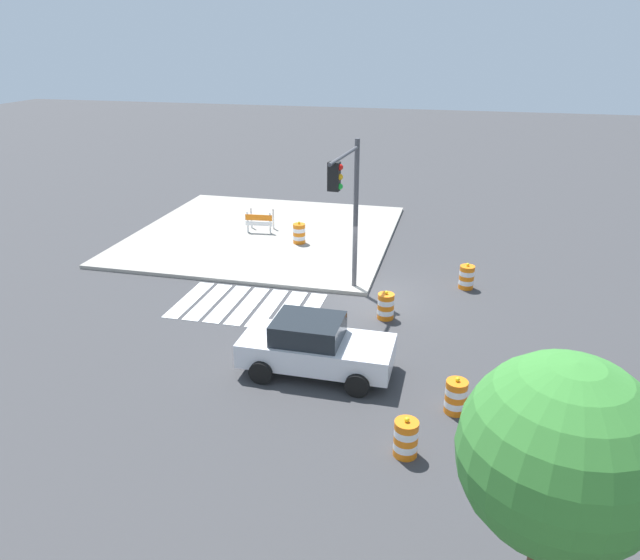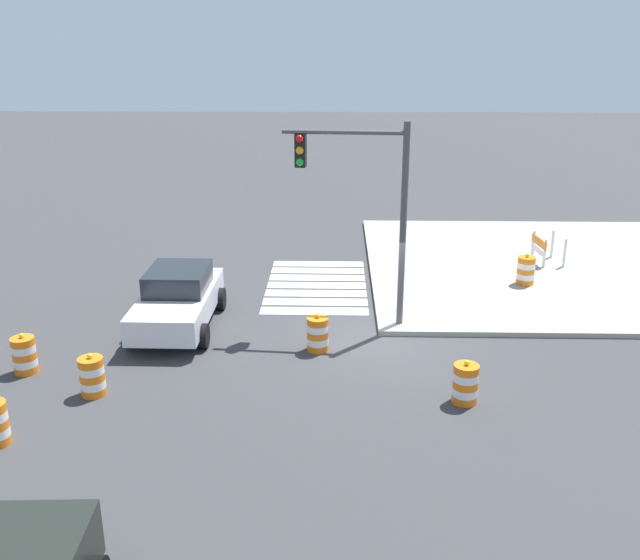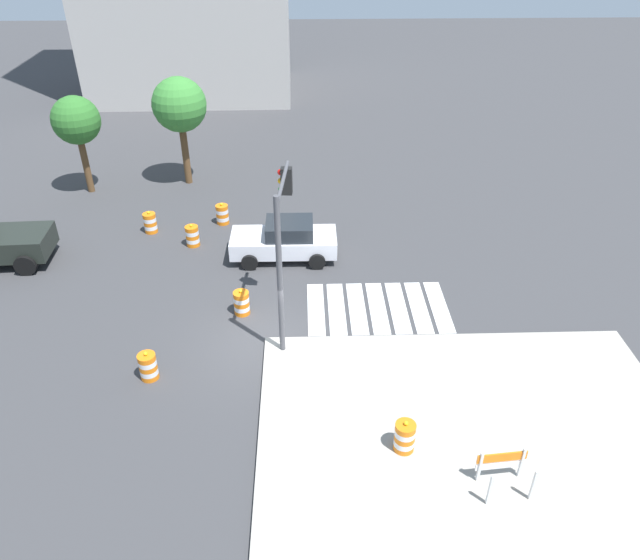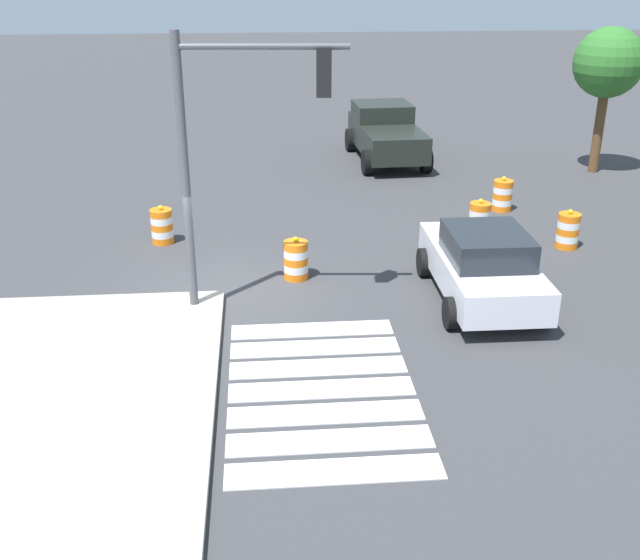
% 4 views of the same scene
% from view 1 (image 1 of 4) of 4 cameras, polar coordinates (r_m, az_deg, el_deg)
% --- Properties ---
extents(ground_plane, '(120.00, 120.00, 0.00)m').
position_cam_1_polar(ground_plane, '(22.10, 4.50, -1.60)').
color(ground_plane, '#38383A').
extents(sidewalk_corner, '(12.00, 12.00, 0.15)m').
position_cam_1_polar(sidewalk_corner, '(28.91, -5.34, 4.40)').
color(sidewalk_corner, '#9E998E').
rests_on(sidewalk_corner, ground).
extents(crosswalk_stripes, '(5.10, 3.20, 0.02)m').
position_cam_1_polar(crosswalk_stripes, '(21.46, -6.91, -2.45)').
color(crosswalk_stripes, silver).
rests_on(crosswalk_stripes, ground).
extents(sports_car, '(4.31, 2.16, 1.63)m').
position_cam_1_polar(sports_car, '(16.97, -0.50, -6.32)').
color(sports_car, silver).
rests_on(sports_car, ground).
extents(traffic_barrel_near_corner, '(0.56, 0.56, 1.02)m').
position_cam_1_polar(traffic_barrel_near_corner, '(15.83, 12.84, -10.79)').
color(traffic_barrel_near_corner, orange).
rests_on(traffic_barrel_near_corner, ground).
extents(traffic_barrel_crosswalk_end, '(0.56, 0.56, 1.02)m').
position_cam_1_polar(traffic_barrel_crosswalk_end, '(20.34, 6.29, -2.49)').
color(traffic_barrel_crosswalk_end, orange).
rests_on(traffic_barrel_crosswalk_end, ground).
extents(traffic_barrel_median_near, '(0.56, 0.56, 1.02)m').
position_cam_1_polar(traffic_barrel_median_near, '(14.97, 20.74, -13.98)').
color(traffic_barrel_median_near, orange).
rests_on(traffic_barrel_median_near, ground).
extents(traffic_barrel_median_far, '(0.56, 0.56, 1.02)m').
position_cam_1_polar(traffic_barrel_median_far, '(23.28, 13.81, 0.27)').
color(traffic_barrel_median_far, orange).
rests_on(traffic_barrel_median_far, ground).
extents(traffic_barrel_far_curb, '(0.56, 0.56, 1.02)m').
position_cam_1_polar(traffic_barrel_far_curb, '(14.21, 8.19, -14.71)').
color(traffic_barrel_far_curb, orange).
rests_on(traffic_barrel_far_curb, ground).
extents(traffic_barrel_on_sidewalk, '(0.56, 0.56, 1.02)m').
position_cam_1_polar(traffic_barrel_on_sidewalk, '(27.16, -2.00, 4.46)').
color(traffic_barrel_on_sidewalk, orange).
rests_on(traffic_barrel_on_sidewalk, sidewalk_corner).
extents(construction_barricade, '(1.30, 0.89, 1.00)m').
position_cam_1_polar(construction_barricade, '(28.86, -5.79, 5.70)').
color(construction_barricade, silver).
rests_on(construction_barricade, sidewalk_corner).
extents(traffic_light_pole, '(0.50, 3.28, 5.50)m').
position_cam_1_polar(traffic_light_pole, '(20.43, 2.68, 8.04)').
color(traffic_light_pole, '#4C4C51').
rests_on(traffic_light_pole, sidewalk_corner).
extents(street_tree_streetside_mid, '(2.64, 2.64, 5.38)m').
position_cam_1_polar(street_tree_streetside_mid, '(8.47, 21.92, -15.38)').
color(street_tree_streetside_mid, brown).
rests_on(street_tree_streetside_mid, ground).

